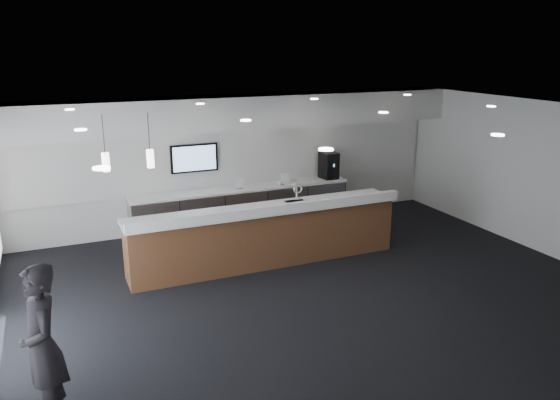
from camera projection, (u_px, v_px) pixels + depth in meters
name	position (u px, v px, depth m)	size (l,w,h in m)	color
ground	(315.00, 291.00, 9.30)	(10.00, 10.00, 0.00)	black
ceiling	(318.00, 114.00, 8.47)	(10.00, 8.00, 0.02)	black
back_wall	(236.00, 160.00, 12.41)	(10.00, 0.02, 3.00)	silver
right_wall	(541.00, 178.00, 10.80)	(0.02, 8.00, 3.00)	silver
soffit_bulkhead	(242.00, 112.00, 11.70)	(10.00, 0.90, 0.70)	silver
alcove_panel	(237.00, 156.00, 12.36)	(9.80, 0.06, 1.40)	silver
back_credenza	(243.00, 207.00, 12.38)	(5.06, 0.66, 0.95)	gray
wall_tv	(194.00, 158.00, 11.90)	(1.05, 0.08, 0.62)	black
pendant_left	(156.00, 164.00, 8.46)	(0.12, 0.12, 0.30)	beige
pendant_right	(110.00, 168.00, 8.20)	(0.12, 0.12, 0.30)	beige
ceiling_can_lights	(318.00, 116.00, 8.48)	(7.00, 5.00, 0.02)	white
service_counter	(266.00, 235.00, 10.32)	(5.26, 0.87, 1.49)	brown
coffee_machine	(329.00, 165.00, 13.01)	(0.40, 0.50, 0.63)	black
info_sign_left	(240.00, 184.00, 12.10)	(0.17, 0.02, 0.23)	white
info_sign_right	(285.00, 179.00, 12.47)	(0.19, 0.02, 0.26)	white
lounge_guest	(43.00, 347.00, 5.84)	(0.68, 0.45, 1.86)	black
cup_0	(296.00, 181.00, 12.61)	(0.11, 0.11, 0.10)	white
cup_1	(291.00, 182.00, 12.55)	(0.11, 0.11, 0.10)	white
cup_2	(285.00, 182.00, 12.50)	(0.11, 0.11, 0.10)	white
cup_3	(280.00, 183.00, 12.44)	(0.11, 0.11, 0.10)	white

